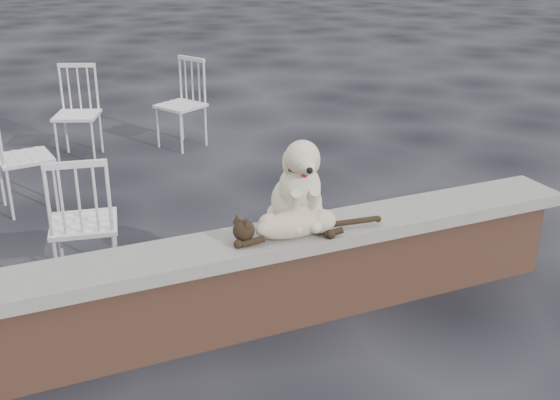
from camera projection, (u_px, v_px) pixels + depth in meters
name	position (u px, v px, depth m)	size (l,w,h in m)	color
ground	(97.00, 362.00, 3.81)	(60.00, 60.00, 0.00)	black
brick_wall	(92.00, 323.00, 3.72)	(6.00, 0.30, 0.50)	brown
capstone	(86.00, 276.00, 3.61)	(6.20, 0.40, 0.08)	slate
dog	(297.00, 180.00, 4.01)	(0.37, 0.49, 0.57)	beige
cat	(295.00, 222.00, 3.93)	(1.08, 0.26, 0.18)	#C0AD89
chair_e	(24.00, 156.00, 5.68)	(0.56, 0.56, 0.94)	white
chair_c	(84.00, 221.00, 4.44)	(0.56, 0.56, 0.94)	white
chair_b	(77.00, 114.00, 6.92)	(0.56, 0.56, 0.94)	white
chair_d	(181.00, 104.00, 7.29)	(0.56, 0.56, 0.94)	white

